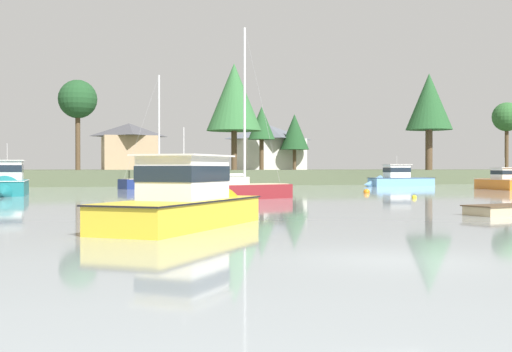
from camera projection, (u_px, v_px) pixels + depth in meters
name	position (u px, v px, depth m)	size (l,w,h in m)	color
ground_plane	(395.00, 260.00, 14.60)	(407.63, 407.63, 0.00)	#939EA3
far_shore_bank	(113.00, 176.00, 100.33)	(183.43, 56.65, 1.79)	#4C563D
dinghy_sand	(505.00, 211.00, 28.82)	(3.97, 2.46, 0.60)	tan
cruiser_teal	(7.00, 187.00, 49.69)	(2.87, 8.47, 4.91)	#196B70
sailboat_maroon	(237.00, 195.00, 43.29)	(8.11, 5.22, 11.90)	maroon
cruiser_yellow	(193.00, 209.00, 23.36)	(7.42, 8.65, 4.36)	gold
cruiser_orange	(505.00, 185.00, 62.64)	(2.80, 7.62, 3.71)	orange
dinghy_green	(271.00, 189.00, 59.82)	(1.59, 3.03, 0.43)	#236B3D
sailboat_navy	(166.00, 186.00, 66.84)	(9.54, 4.93, 11.98)	navy
cruiser_skyblue	(395.00, 181.00, 74.83)	(8.35, 2.42, 4.22)	#669ECC
mooring_buoy_yellow	(414.00, 197.00, 44.56)	(0.33, 0.33, 0.38)	yellow
mooring_buoy_orange	(367.00, 192.00, 53.91)	(0.51, 0.51, 0.56)	orange
shore_tree_center	(234.00, 97.00, 88.82)	(7.38, 7.38, 14.26)	brown
shore_tree_inland_c	(78.00, 100.00, 84.43)	(4.88, 4.88, 11.46)	brown
shore_tree_right_mid	(429.00, 102.00, 86.92)	(6.05, 6.05, 12.65)	brown
shore_tree_center_left	(294.00, 132.00, 104.67)	(4.58, 4.58, 8.77)	brown
shore_tree_inland_b	(262.00, 124.00, 101.15)	(4.11, 4.11, 9.63)	brown
shore_tree_right	(507.00, 118.00, 109.04)	(4.74, 4.74, 11.05)	brown
cottage_near_water	(268.00, 147.00, 109.80)	(10.78, 10.37, 7.37)	silver
cottage_hillside	(129.00, 146.00, 111.24)	(9.26, 10.60, 7.75)	tan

